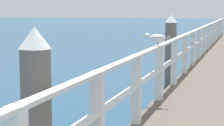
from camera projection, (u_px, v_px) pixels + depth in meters
The scene contains 4 objects.
pier_railing at pixel (199, 40), 13.19m from camera, with size 0.12×25.33×0.97m.
dock_piling_near at pixel (37, 125), 3.84m from camera, with size 0.29×0.29×1.81m.
dock_piling_far at pixel (171, 51), 10.50m from camera, with size 0.29×0.29×1.81m.
seagull_foreground at pixel (157, 38), 7.01m from camera, with size 0.48×0.18×0.21m.
Camera 1 is at (0.03, 0.02, 1.98)m, focal length 67.20 mm.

